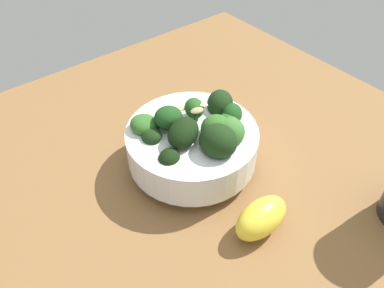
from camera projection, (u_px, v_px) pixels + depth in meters
ground_plane at (206, 171)px, 55.51cm from camera, size 71.15×71.15×3.54cm
bowl_of_broccoli at (195, 141)px, 50.70cm from camera, size 18.26×17.59×10.61cm
lemon_wedge at (261, 218)px, 44.47cm from camera, size 7.54×4.23×4.61cm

